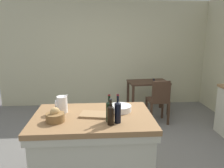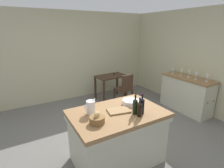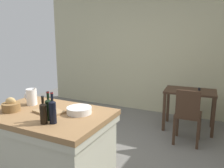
% 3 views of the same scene
% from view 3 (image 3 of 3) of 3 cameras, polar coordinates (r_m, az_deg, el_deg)
% --- Properties ---
extents(ground_plane, '(6.76, 6.76, 0.00)m').
position_cam_3_polar(ground_plane, '(3.43, -4.40, -18.99)').
color(ground_plane, '#66635E').
extents(wall_back, '(5.32, 0.12, 2.60)m').
position_cam_3_polar(wall_back, '(5.34, 9.83, 7.10)').
color(wall_back, '#B7B28E').
rests_on(wall_back, ground).
extents(island_table, '(1.42, 0.95, 0.88)m').
position_cam_3_polar(island_table, '(3.00, -14.80, -13.98)').
color(island_table, olive).
rests_on(island_table, ground).
extents(writing_desk, '(0.95, 0.64, 0.80)m').
position_cam_3_polar(writing_desk, '(4.56, 18.27, -2.95)').
color(writing_desk, '#3D281C').
rests_on(writing_desk, ground).
extents(wooden_chair, '(0.42, 0.42, 0.92)m').
position_cam_3_polar(wooden_chair, '(3.98, 17.81, -6.95)').
color(wooden_chair, '#3D281C').
rests_on(wooden_chair, ground).
extents(pitcher, '(0.17, 0.13, 0.25)m').
position_cam_3_polar(pitcher, '(3.16, -18.83, -2.89)').
color(pitcher, white).
rests_on(pitcher, island_table).
extents(wash_bowl, '(0.28, 0.28, 0.07)m').
position_cam_3_polar(wash_bowl, '(2.73, -7.92, -6.29)').
color(wash_bowl, white).
rests_on(wash_bowl, island_table).
extents(bread_basket, '(0.21, 0.21, 0.17)m').
position_cam_3_polar(bread_basket, '(3.01, -23.18, -4.95)').
color(bread_basket, brown).
rests_on(bread_basket, island_table).
extents(cutting_board, '(0.37, 0.28, 0.02)m').
position_cam_3_polar(cutting_board, '(2.82, -14.96, -6.46)').
color(cutting_board, '#99754C').
rests_on(cutting_board, island_table).
extents(wine_bottle_dark, '(0.07, 0.07, 0.32)m').
position_cam_3_polar(wine_bottle_dark, '(2.46, -14.12, -6.32)').
color(wine_bottle_dark, black).
rests_on(wine_bottle_dark, island_table).
extents(wine_bottle_amber, '(0.07, 0.07, 0.31)m').
position_cam_3_polar(wine_bottle_amber, '(2.55, -15.03, -5.82)').
color(wine_bottle_amber, black).
rests_on(wine_bottle_amber, island_table).
extents(wine_bottle_green, '(0.07, 0.07, 0.29)m').
position_cam_3_polar(wine_bottle_green, '(2.48, -16.22, -6.61)').
color(wine_bottle_green, black).
rests_on(wine_bottle_green, island_table).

